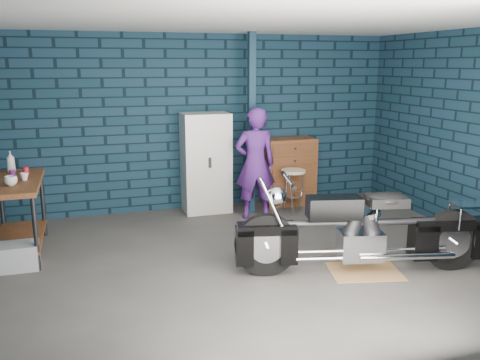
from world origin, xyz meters
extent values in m
plane|color=#474442|center=(0.00, 0.00, 0.00)|extent=(6.00, 6.00, 0.00)
cube|color=#102836|center=(0.00, 2.50, 1.35)|extent=(6.00, 0.02, 2.70)
cube|color=silver|center=(0.00, 0.00, 2.70)|extent=(6.00, 5.00, 0.02)
cube|color=#12293A|center=(0.55, 1.95, 1.35)|extent=(0.10, 0.10, 2.70)
cube|color=brown|center=(-2.68, 1.12, 0.46)|extent=(0.60, 1.40, 0.91)
cube|color=olive|center=(1.02, -0.61, 0.00)|extent=(0.88, 0.73, 0.01)
imported|color=#4F207B|center=(0.52, 1.68, 0.82)|extent=(0.64, 0.46, 1.64)
cube|color=gray|center=(-2.66, 0.62, 0.14)|extent=(0.46, 0.33, 0.29)
cube|color=silver|center=(-0.09, 2.23, 0.76)|extent=(0.71, 0.51, 1.53)
cube|color=brown|center=(1.29, 2.23, 0.54)|extent=(0.81, 0.45, 1.08)
imported|color=beige|center=(-2.67, 0.85, 0.97)|extent=(0.18, 0.18, 0.11)
imported|color=beige|center=(-2.55, 1.09, 0.95)|extent=(0.12, 0.12, 0.09)
cylinder|color=#661B6C|center=(-2.70, 1.28, 0.96)|extent=(0.08, 0.08, 0.10)
cylinder|color=#A71621|center=(-2.56, 1.38, 0.96)|extent=(0.09, 0.09, 0.10)
imported|color=gray|center=(-2.75, 1.61, 1.05)|extent=(0.13, 0.13, 0.27)
camera|label=1|loc=(-1.86, -5.22, 2.25)|focal=38.00mm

